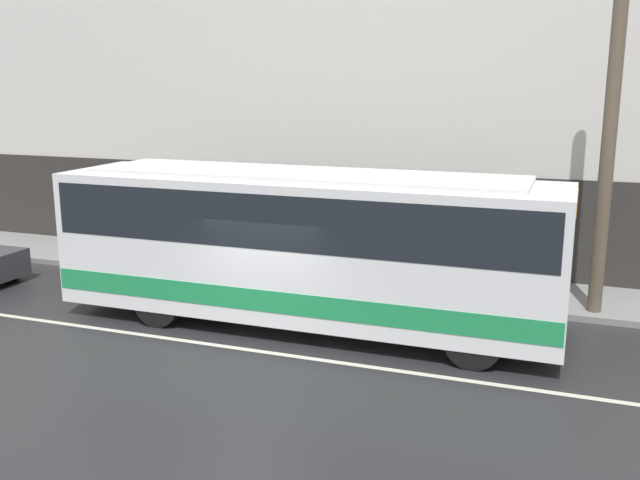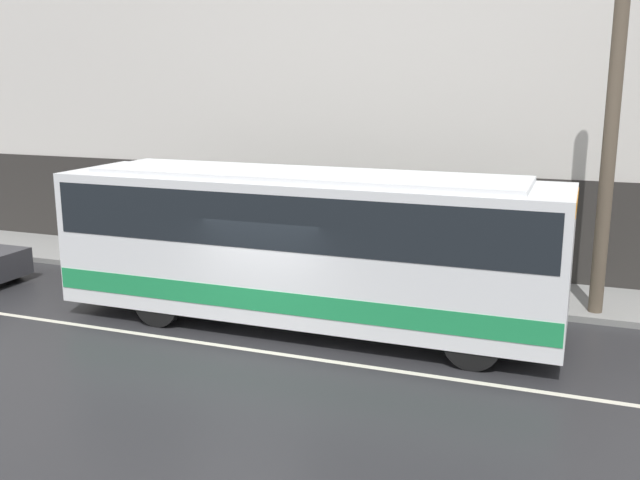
% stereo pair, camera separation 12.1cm
% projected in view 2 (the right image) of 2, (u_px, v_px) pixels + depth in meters
% --- Properties ---
extents(ground_plane, '(60.00, 60.00, 0.00)m').
position_uv_depth(ground_plane, '(252.00, 350.00, 14.11)').
color(ground_plane, '#262628').
extents(sidewalk, '(60.00, 2.70, 0.15)m').
position_uv_depth(sidewalk, '(340.00, 278.00, 18.97)').
color(sidewalk, gray).
rests_on(sidewalk, ground_plane).
extents(building_facade, '(60.00, 0.35, 12.10)m').
position_uv_depth(building_facade, '(360.00, 56.00, 19.06)').
color(building_facade, silver).
rests_on(building_facade, ground_plane).
extents(lane_stripe, '(54.00, 0.14, 0.01)m').
position_uv_depth(lane_stripe, '(252.00, 350.00, 14.11)').
color(lane_stripe, beige).
rests_on(lane_stripe, ground_plane).
extents(transit_bus, '(10.76, 2.58, 3.36)m').
position_uv_depth(transit_bus, '(305.00, 241.00, 15.11)').
color(transit_bus, white).
rests_on(transit_bus, ground_plane).
extents(utility_pole_near, '(0.31, 0.31, 7.47)m').
position_uv_depth(utility_pole_near, '(610.00, 145.00, 15.17)').
color(utility_pole_near, brown).
rests_on(utility_pole_near, sidewalk).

